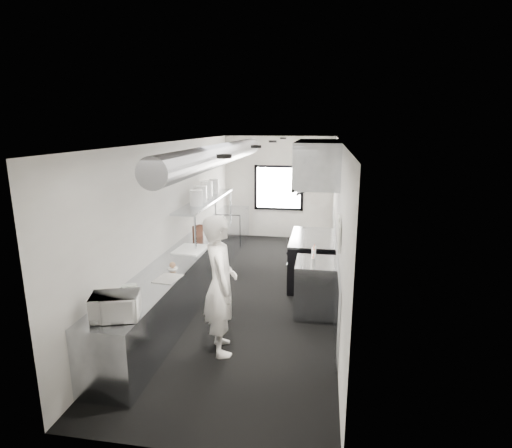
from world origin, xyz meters
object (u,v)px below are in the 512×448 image
at_px(cutting_board, 190,249).
at_px(plate_stack_d, 214,186).
at_px(bottle_station, 315,287).
at_px(squeeze_bottle_b, 313,260).
at_px(line_cook, 220,285).
at_px(deli_tub_b, 132,288).
at_px(far_work_table, 232,226).
at_px(squeeze_bottle_c, 314,256).
at_px(prep_counter, 187,275).
at_px(deli_tub_a, 126,289).
at_px(range, 311,259).
at_px(squeeze_bottle_a, 313,263).
at_px(squeeze_bottle_d, 313,253).
at_px(squeeze_bottle_e, 314,251).
at_px(plate_stack_c, 207,190).
at_px(small_plate, 173,268).
at_px(knife_block, 198,231).
at_px(pass_shelf, 206,201).
at_px(plate_stack_a, 196,198).
at_px(plate_stack_b, 201,194).
at_px(exhaust_hood, 318,163).
at_px(microwave, 115,306).

distance_m(cutting_board, plate_stack_d, 2.34).
height_order(bottle_station, squeeze_bottle_b, squeeze_bottle_b).
relative_size(line_cook, deli_tub_b, 13.93).
bearing_deg(bottle_station, deli_tub_b, -145.32).
xyz_separation_m(far_work_table, squeeze_bottle_c, (2.26, -3.89, 0.54)).
bearing_deg(prep_counter, deli_tub_b, -93.54).
bearing_deg(deli_tub_a, range, 52.47).
height_order(bottle_station, squeeze_bottle_a, squeeze_bottle_a).
height_order(squeeze_bottle_d, squeeze_bottle_e, squeeze_bottle_d).
relative_size(bottle_station, plate_stack_c, 2.50).
bearing_deg(far_work_table, line_cook, -78.88).
height_order(small_plate, plate_stack_c, plate_stack_c).
xyz_separation_m(knife_block, squeeze_bottle_b, (2.35, -1.36, -0.03)).
xyz_separation_m(pass_shelf, cutting_board, (0.09, -1.41, -0.62)).
xyz_separation_m(line_cook, deli_tub_a, (-1.24, -0.28, -0.03)).
distance_m(plate_stack_d, squeeze_bottle_c, 3.47).
relative_size(small_plate, plate_stack_a, 0.55).
bearing_deg(squeeze_bottle_e, deli_tub_b, -139.98).
xyz_separation_m(far_work_table, squeeze_bottle_d, (2.25, -3.71, 0.54)).
distance_m(plate_stack_a, plate_stack_b, 0.38).
xyz_separation_m(exhaust_hood, plate_stack_a, (-2.28, -0.39, -0.67)).
relative_size(pass_shelf, knife_block, 13.10).
bearing_deg(plate_stack_a, squeeze_bottle_d, -19.91).
relative_size(range, squeeze_bottle_e, 9.39).
height_order(line_cook, squeeze_bottle_b, line_cook).
relative_size(cutting_board, plate_stack_c, 1.81).
distance_m(bottle_station, cutting_board, 2.31).
relative_size(plate_stack_d, squeeze_bottle_d, 1.87).
xyz_separation_m(microwave, cutting_board, (-0.01, 2.72, -0.14)).
bearing_deg(bottle_station, knife_block, 153.73).
bearing_deg(prep_counter, cutting_board, 59.18).
xyz_separation_m(bottle_station, cutting_board, (-2.25, 0.29, 0.46)).
bearing_deg(plate_stack_a, bottle_station, -23.48).
distance_m(small_plate, squeeze_bottle_d, 2.33).
bearing_deg(deli_tub_b, range, 53.13).
height_order(small_plate, squeeze_bottle_d, squeeze_bottle_d).
xyz_separation_m(pass_shelf, small_plate, (0.14, -2.42, -0.63)).
relative_size(knife_block, squeeze_bottle_a, 1.32).
bearing_deg(bottle_station, squeeze_bottle_d, 105.65).
distance_m(prep_counter, squeeze_bottle_a, 2.38).
relative_size(range, bottle_station, 1.78).
relative_size(microwave, cutting_board, 0.76).
relative_size(prep_counter, plate_stack_b, 18.39).
xyz_separation_m(exhaust_hood, squeeze_bottle_c, (0.01, -1.39, -1.40)).
bearing_deg(exhaust_hood, squeeze_bottle_e, -89.17).
bearing_deg(squeeze_bottle_b, deli_tub_b, -147.87).
distance_m(far_work_table, squeeze_bottle_a, 4.84).
xyz_separation_m(prep_counter, squeeze_bottle_e, (2.26, 0.12, 0.54)).
relative_size(prep_counter, plate_stack_a, 19.99).
bearing_deg(plate_stack_d, squeeze_bottle_c, -46.45).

